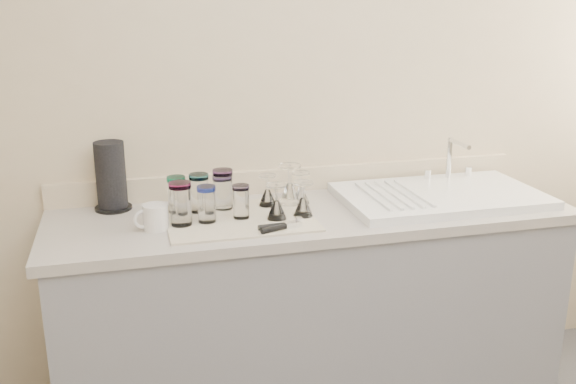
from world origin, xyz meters
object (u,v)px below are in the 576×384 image
object	(u,v)px
paper_towel_roll	(111,177)
goblet_front_right	(303,204)
tumbler_teal	(177,194)
tumbler_cyan	(199,193)
tumbler_blue	(207,204)
sink_unit	(440,195)
tumbler_lavender	(241,201)
tumbler_extra	(221,191)
goblet_back_right	(290,190)
goblet_front_left	(277,207)
goblet_back_left	(267,195)
tumbler_magenta	(181,203)
tumbler_purple	(223,189)
goblet_extra	(301,193)
white_mug	(155,217)
can_opener	(281,226)

from	to	relation	value
paper_towel_roll	goblet_front_right	bearing A→B (deg)	-22.30
paper_towel_roll	tumbler_teal	bearing A→B (deg)	-26.54
tumbler_cyan	paper_towel_roll	bearing A→B (deg)	156.82
tumbler_blue	sink_unit	bearing A→B (deg)	2.96
tumbler_blue	paper_towel_roll	size ratio (longest dim) A/B	0.50
tumbler_lavender	goblet_front_right	size ratio (longest dim) A/B	0.95
tumbler_lavender	paper_towel_roll	world-z (taller)	paper_towel_roll
tumbler_extra	goblet_back_right	distance (m)	0.28
goblet_front_left	goblet_front_right	size ratio (longest dim) A/B	1.00
goblet_back_left	tumbler_teal	bearing A→B (deg)	178.64
goblet_front_left	tumbler_magenta	bearing A→B (deg)	176.18
sink_unit	goblet_front_right	distance (m)	0.62
paper_towel_roll	tumbler_purple	bearing A→B (deg)	-15.87
goblet_front_right	goblet_extra	bearing A→B (deg)	77.66
goblet_back_right	tumbler_lavender	bearing A→B (deg)	-150.91
tumbler_cyan	white_mug	xyz separation A→B (m)	(-0.18, -0.14, -0.04)
tumbler_purple	tumbler_lavender	distance (m)	0.14
tumbler_purple	tumbler_extra	size ratio (longest dim) A/B	1.24
sink_unit	goblet_front_right	bearing A→B (deg)	-173.09
can_opener	paper_towel_roll	xyz separation A→B (m)	(-0.58, 0.41, 0.12)
goblet_extra	goblet_back_right	bearing A→B (deg)	171.60
goblet_back_left	white_mug	xyz separation A→B (m)	(-0.45, -0.15, -0.00)
tumbler_teal	tumbler_magenta	xyz separation A→B (m)	(0.00, -0.15, 0.01)
tumbler_blue	tumbler_purple	bearing A→B (deg)	59.76
tumbler_teal	goblet_front_right	size ratio (longest dim) A/B	1.06
tumbler_extra	paper_towel_roll	xyz separation A→B (m)	(-0.42, 0.09, 0.06)
tumbler_cyan	goblet_front_right	size ratio (longest dim) A/B	1.13
tumbler_purple	paper_towel_roll	bearing A→B (deg)	164.13
tumbler_purple	goblet_back_left	distance (m)	0.18
sink_unit	tumbler_purple	xyz separation A→B (m)	(-0.89, 0.09, 0.07)
tumbler_teal	tumbler_extra	distance (m)	0.18
sink_unit	goblet_back_right	bearing A→B (deg)	172.15
tumbler_magenta	tumbler_teal	bearing A→B (deg)	90.27
goblet_front_right	white_mug	xyz separation A→B (m)	(-0.55, 0.01, -0.01)
goblet_front_right	paper_towel_roll	bearing A→B (deg)	157.70
sink_unit	goblet_back_left	world-z (taller)	sink_unit
sink_unit	tumbler_purple	size ratio (longest dim) A/B	5.24
sink_unit	goblet_back_left	bearing A→B (deg)	173.32
tumbler_blue	tumbler_extra	bearing A→B (deg)	65.21
goblet_extra	can_opener	bearing A→B (deg)	-118.87
tumbler_teal	goblet_back_left	distance (m)	0.36
tumbler_purple	white_mug	size ratio (longest dim) A/B	1.14
goblet_back_left	can_opener	world-z (taller)	goblet_back_left
tumbler_extra	paper_towel_roll	bearing A→B (deg)	167.34
tumbler_lavender	can_opener	distance (m)	0.20
white_mug	can_opener	bearing A→B (deg)	-16.74
tumbler_teal	goblet_back_left	xyz separation A→B (m)	(0.36, -0.01, -0.03)
can_opener	sink_unit	bearing A→B (deg)	14.99
tumbler_purple	goblet_back_right	distance (m)	0.27
tumbler_blue	goblet_front_right	bearing A→B (deg)	-3.76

